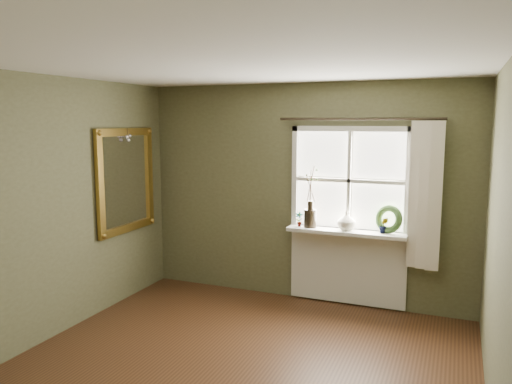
{
  "coord_description": "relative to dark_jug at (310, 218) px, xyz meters",
  "views": [
    {
      "loc": [
        1.7,
        -3.43,
        2.16
      ],
      "look_at": [
        -0.33,
        1.55,
        1.39
      ],
      "focal_mm": 35.0,
      "sensor_mm": 36.0,
      "label": 1
    }
  ],
  "objects": [
    {
      "name": "gilt_mirror",
      "position": [
        -2.09,
        -0.67,
        0.43
      ],
      "size": [
        0.1,
        1.04,
        1.24
      ],
      "color": "white",
      "rests_on": "wall_left"
    },
    {
      "name": "cream_vase",
      "position": [
        0.43,
        0.0,
        0.0
      ],
      "size": [
        0.27,
        0.27,
        0.22
      ],
      "primitive_type": "imported",
      "rotation": [
        0.0,
        0.0,
        0.34
      ],
      "color": "beige",
      "rests_on": "window_sill"
    },
    {
      "name": "window_sill",
      "position": [
        0.43,
        0.0,
        -0.13
      ],
      "size": [
        1.36,
        0.26,
        0.04
      ],
      "primitive_type": "cube",
      "color": "silver",
      "rests_on": "wall_back"
    },
    {
      "name": "wreath",
      "position": [
        0.89,
        0.04,
        0.01
      ],
      "size": [
        0.35,
        0.25,
        0.33
      ],
      "primitive_type": "torus",
      "rotation": [
        1.36,
        0.0,
        -0.36
      ],
      "color": "#2E4C21",
      "rests_on": "window_sill"
    },
    {
      "name": "ceiling",
      "position": [
        -0.12,
        -2.12,
        1.57
      ],
      "size": [
        4.5,
        4.5,
        0.0
      ],
      "primitive_type": "plane",
      "color": "silver",
      "rests_on": "ground"
    },
    {
      "name": "wall_left",
      "position": [
        -2.17,
        -2.12,
        0.27
      ],
      "size": [
        0.1,
        4.5,
        2.6
      ],
      "primitive_type": "cube",
      "color": "brown",
      "rests_on": "ground"
    },
    {
      "name": "potted_plant_left",
      "position": [
        -0.13,
        0.0,
        -0.02
      ],
      "size": [
        0.1,
        0.07,
        0.17
      ],
      "primitive_type": "imported",
      "rotation": [
        0.0,
        0.0,
        0.1
      ],
      "color": "#2E4C21",
      "rests_on": "window_sill"
    },
    {
      "name": "window_apron",
      "position": [
        0.43,
        0.11,
        -0.57
      ],
      "size": [
        1.36,
        0.04,
        0.88
      ],
      "primitive_type": "cube",
      "color": "silver",
      "rests_on": "ground"
    },
    {
      "name": "curtain",
      "position": [
        1.27,
        0.01,
        0.34
      ],
      "size": [
        0.36,
        0.12,
        1.59
      ],
      "primitive_type": "cube",
      "color": "beige",
      "rests_on": "wall_back"
    },
    {
      "name": "potted_plant_right",
      "position": [
        0.84,
        0.0,
        -0.02
      ],
      "size": [
        0.11,
        0.09,
        0.18
      ],
      "primitive_type": "imported",
      "rotation": [
        0.0,
        0.0,
        0.13
      ],
      "color": "#2E4C21",
      "rests_on": "window_sill"
    },
    {
      "name": "wall_back",
      "position": [
        -0.12,
        0.18,
        0.27
      ],
      "size": [
        4.0,
        0.1,
        2.6
      ],
      "primitive_type": "cube",
      "color": "brown",
      "rests_on": "ground"
    },
    {
      "name": "curtain_rod",
      "position": [
        0.53,
        0.05,
        1.15
      ],
      "size": [
        1.84,
        0.03,
        0.03
      ],
      "primitive_type": "cylinder",
      "rotation": [
        0.0,
        1.57,
        0.0
      ],
      "color": "black",
      "rests_on": "wall_back"
    },
    {
      "name": "window_frame",
      "position": [
        0.43,
        0.11,
        0.45
      ],
      "size": [
        1.36,
        0.06,
        1.24
      ],
      "color": "silver",
      "rests_on": "wall_back"
    },
    {
      "name": "dark_jug",
      "position": [
        0.0,
        0.0,
        0.0
      ],
      "size": [
        0.19,
        0.19,
        0.21
      ],
      "primitive_type": "cylinder",
      "rotation": [
        0.0,
        0.0,
        0.4
      ],
      "color": "black",
      "rests_on": "window_sill"
    }
  ]
}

